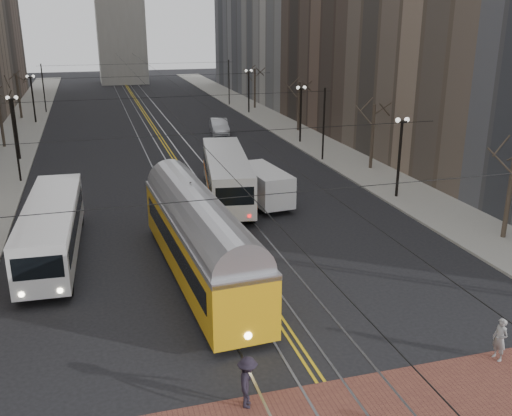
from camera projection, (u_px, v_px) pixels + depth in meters
ground at (311, 367)px, 21.40m from camera, size 260.00×260.00×0.00m
sidewalk_left at (13, 145)px, 58.37m from camera, size 5.00×140.00×0.15m
sidewalk_right at (289, 129)px, 66.31m from camera, size 5.00×140.00×0.15m
streetcar_rails at (160, 137)px, 62.36m from camera, size 4.80×130.00×0.02m
centre_lines at (160, 137)px, 62.36m from camera, size 0.42×130.00×0.01m
lamp_posts at (183, 142)px, 46.68m from camera, size 27.60×57.20×5.60m
street_trees at (172, 128)px, 52.60m from camera, size 31.68×53.28×5.60m
trolley_wires at (172, 118)px, 51.91m from camera, size 25.96×120.00×6.60m
transit_bus at (53, 231)px, 30.77m from camera, size 3.14×12.34×3.06m
streetcar at (200, 246)px, 28.16m from camera, size 3.60×14.89×3.48m
rear_bus at (227, 178)px, 40.54m from camera, size 4.61×12.84×3.28m
cargo_van at (264, 187)px, 39.56m from camera, size 2.82×5.97×2.55m
sedan_grey at (253, 184)px, 42.26m from camera, size 2.34×4.36×1.41m
sedan_silver at (219, 127)px, 63.73m from camera, size 2.40×5.40×1.72m
pedestrian_b at (500, 339)px, 21.63m from camera, size 0.48×0.68×1.74m
pedestrian_d at (247, 382)px, 18.97m from camera, size 1.02×1.36×1.86m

